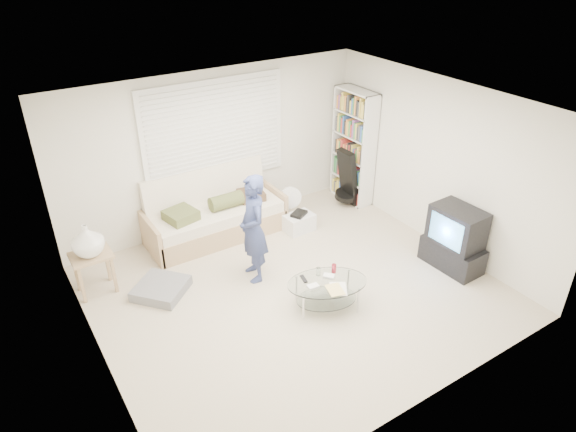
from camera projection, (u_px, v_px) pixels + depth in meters
ground at (295, 290)px, 6.89m from camera, size 5.00×5.00×0.00m
room_shell at (275, 167)px, 6.44m from camera, size 5.02×4.52×2.51m
window_blinds at (215, 133)px, 7.74m from camera, size 2.32×0.08×1.62m
futon_sofa at (215, 216)px, 7.97m from camera, size 2.15×0.87×1.05m
grey_floor_pillow at (161, 288)px, 6.81m from camera, size 0.87×0.87×0.14m
side_table at (88, 243)px, 6.52m from camera, size 0.51×0.41×1.02m
bookshelf at (353, 147)px, 8.76m from camera, size 0.31×0.83×1.97m
guitar_case at (347, 182)px, 8.80m from camera, size 0.37×0.37×1.01m
floor_fan at (289, 201)px, 8.39m from camera, size 0.38×0.24×0.60m
storage_bin at (299, 222)px, 8.19m from camera, size 0.48×0.35×0.32m
tv_unit at (455, 239)px, 7.17m from camera, size 0.50×0.87×0.93m
coffee_table at (327, 287)px, 6.46m from camera, size 1.18×0.97×0.50m
standing_person at (253, 229)px, 6.80m from camera, size 0.47×0.62×1.53m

